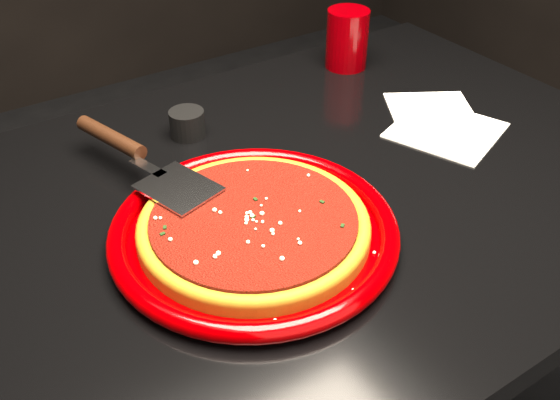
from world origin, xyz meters
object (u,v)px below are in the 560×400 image
(ramekin, at_px, (187,123))
(plate, at_px, (254,230))
(table, at_px, (288,359))
(pizza_server, at_px, (143,157))
(cup, at_px, (347,39))

(ramekin, bearing_deg, plate, -99.43)
(table, relative_size, ramekin, 20.92)
(table, xyz_separation_m, ramekin, (-0.05, 0.22, 0.40))
(table, xyz_separation_m, plate, (-0.10, -0.06, 0.39))
(table, relative_size, plate, 3.20)
(pizza_server, bearing_deg, cup, 1.90)
(pizza_server, bearing_deg, ramekin, 23.00)
(plate, distance_m, cup, 0.56)
(ramekin, bearing_deg, cup, 10.31)
(pizza_server, relative_size, cup, 3.02)
(cup, height_order, ramekin, cup)
(table, bearing_deg, plate, -147.04)
(plate, height_order, pizza_server, pizza_server)
(plate, bearing_deg, pizza_server, 109.28)
(plate, bearing_deg, ramekin, 80.57)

